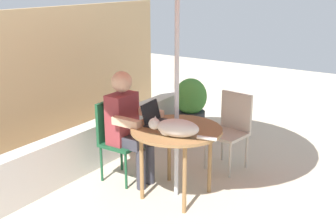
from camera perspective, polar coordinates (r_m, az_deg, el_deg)
ground_plane at (r=4.51m, az=1.08°, el=-10.93°), size 14.00×14.00×0.00m
fence_back at (r=5.50m, az=-17.27°, el=3.56°), size 4.76×0.08×1.80m
planter_wall_low at (r=5.09m, az=-10.50°, el=-4.60°), size 4.28×0.20×0.52m
patio_table at (r=4.24m, az=1.13°, el=-3.08°), size 0.90×0.90×0.73m
chair_occupied at (r=4.72m, az=-6.82°, el=-2.91°), size 0.40×0.40×0.88m
chair_empty at (r=5.03m, az=8.37°, el=-1.71°), size 0.45×0.45×0.88m
person_seated at (r=4.57m, az=-5.39°, el=-1.28°), size 0.48×0.48×1.22m
laptop at (r=4.34m, az=-1.67°, el=-0.75°), size 0.32×0.28×0.21m
cat at (r=3.98m, az=0.95°, el=-2.12°), size 0.30×0.64×0.17m
potted_plant_near_fence at (r=5.91m, az=3.01°, el=0.61°), size 0.44×0.44×0.84m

